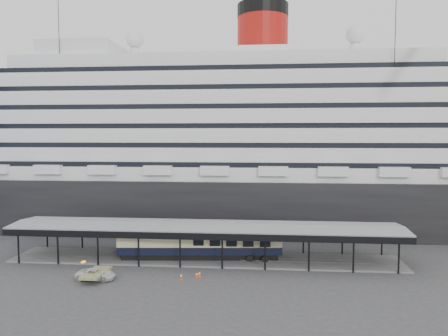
% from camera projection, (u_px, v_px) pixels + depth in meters
% --- Properties ---
extents(ground, '(200.00, 200.00, 0.00)m').
position_uv_depth(ground, '(200.00, 270.00, 58.36)').
color(ground, '#353538').
rests_on(ground, ground).
extents(cruise_ship, '(130.00, 30.00, 43.90)m').
position_uv_depth(cruise_ship, '(223.00, 134.00, 88.82)').
color(cruise_ship, black).
rests_on(cruise_ship, ground).
extents(platform_canopy, '(56.00, 9.18, 5.30)m').
position_uv_depth(platform_canopy, '(205.00, 244.00, 63.16)').
color(platform_canopy, slate).
rests_on(platform_canopy, ground).
extents(port_truck, '(4.98, 2.43, 1.36)m').
position_uv_depth(port_truck, '(96.00, 274.00, 54.49)').
color(port_truck, silver).
rests_on(port_truck, ground).
extents(pullman_carriage, '(23.70, 5.11, 23.09)m').
position_uv_depth(pullman_carriage, '(200.00, 241.00, 63.20)').
color(pullman_carriage, black).
rests_on(pullman_carriage, ground).
extents(traffic_cone_left, '(0.52, 0.52, 0.80)m').
position_uv_depth(traffic_cone_left, '(199.00, 274.00, 55.52)').
color(traffic_cone_left, '#D2520B').
rests_on(traffic_cone_left, ground).
extents(traffic_cone_mid, '(0.47, 0.47, 0.82)m').
position_uv_depth(traffic_cone_mid, '(181.00, 276.00, 54.52)').
color(traffic_cone_mid, '#D63D0B').
rests_on(traffic_cone_mid, ground).
extents(traffic_cone_right, '(0.46, 0.46, 0.74)m').
position_uv_depth(traffic_cone_right, '(197.00, 275.00, 55.26)').
color(traffic_cone_right, '#F7360D').
rests_on(traffic_cone_right, ground).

